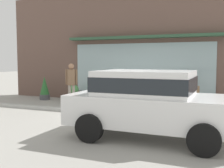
% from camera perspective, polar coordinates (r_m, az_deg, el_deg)
% --- Properties ---
extents(ground_plane, '(60.00, 60.00, 0.00)m').
position_cam_1_polar(ground_plane, '(9.96, 1.14, -6.16)').
color(ground_plane, '#9E9B93').
extents(curb_strip, '(14.00, 0.24, 0.12)m').
position_cam_1_polar(curb_strip, '(9.76, 0.71, -6.02)').
color(curb_strip, '#B2B2AD').
rests_on(curb_strip, ground_plane).
extents(storefront, '(14.00, 0.81, 5.04)m').
position_cam_1_polar(storefront, '(12.81, 6.44, 7.36)').
color(storefront, brown).
rests_on(storefront, ground_plane).
extents(fire_hydrant, '(0.42, 0.39, 0.89)m').
position_cam_1_polar(fire_hydrant, '(10.40, 10.28, -3.31)').
color(fire_hydrant, '#4C8C47').
rests_on(fire_hydrant, ground_plane).
extents(pedestrian_with_handbag, '(0.67, 0.26, 1.54)m').
position_cam_1_polar(pedestrian_with_handbag, '(10.87, 15.12, -0.65)').
color(pedestrian_with_handbag, '#8E333D').
rests_on(pedestrian_with_handbag, ground_plane).
extents(pedestrian_passerby, '(0.46, 0.31, 1.76)m').
position_cam_1_polar(pedestrian_passerby, '(11.75, -8.17, 0.61)').
color(pedestrian_passerby, '#9E9384').
rests_on(pedestrian_passerby, ground_plane).
extents(parked_car_white, '(4.08, 2.06, 1.65)m').
position_cam_1_polar(parked_car_white, '(6.95, 7.67, -3.20)').
color(parked_car_white, white).
rests_on(parked_car_white, ground_plane).
extents(potted_plant_corner_tall, '(0.49, 0.49, 1.12)m').
position_cam_1_polar(potted_plant_corner_tall, '(13.92, -13.43, -0.90)').
color(potted_plant_corner_tall, '#4C4C51').
rests_on(potted_plant_corner_tall, ground_plane).
extents(potted_plant_window_left, '(0.47, 0.47, 1.19)m').
position_cam_1_polar(potted_plant_window_left, '(12.41, 2.58, -1.31)').
color(potted_plant_window_left, '#4C4C51').
rests_on(potted_plant_window_left, ground_plane).
extents(potted_plant_doorstep, '(0.45, 0.45, 0.77)m').
position_cam_1_polar(potted_plant_doorstep, '(13.24, -7.71, -1.60)').
color(potted_plant_doorstep, '#9E6042').
rests_on(potted_plant_doorstep, ground_plane).
extents(potted_plant_trailing_edge, '(0.34, 0.34, 0.81)m').
position_cam_1_polar(potted_plant_trailing_edge, '(12.82, -2.74, -1.94)').
color(potted_plant_trailing_edge, '#33473D').
rests_on(potted_plant_trailing_edge, ground_plane).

